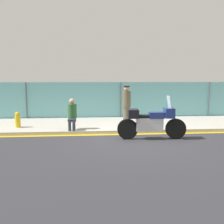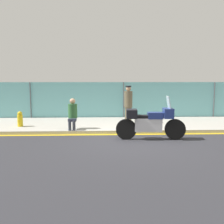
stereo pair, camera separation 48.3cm
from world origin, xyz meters
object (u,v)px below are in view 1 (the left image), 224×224
Objects in this scene: person_seated_on_curb at (72,113)px; motorcycle at (151,122)px; officer_standing at (127,104)px; fire_hydrant at (18,120)px.

motorcycle is at bearing -25.45° from person_seated_on_curb.
officer_standing reaches higher than motorcycle.
motorcycle is at bearing -21.25° from fire_hydrant.
person_seated_on_curb is (-2.32, -1.26, -0.19)m from officer_standing.
motorcycle is 2.67m from officer_standing.
motorcycle is 2.01× the size of person_seated_on_curb.
person_seated_on_curb reaches higher than fire_hydrant.
motorcycle is 1.46× the size of officer_standing.
officer_standing is 2.65m from person_seated_on_curb.
fire_hydrant is at bearing -172.03° from officer_standing.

